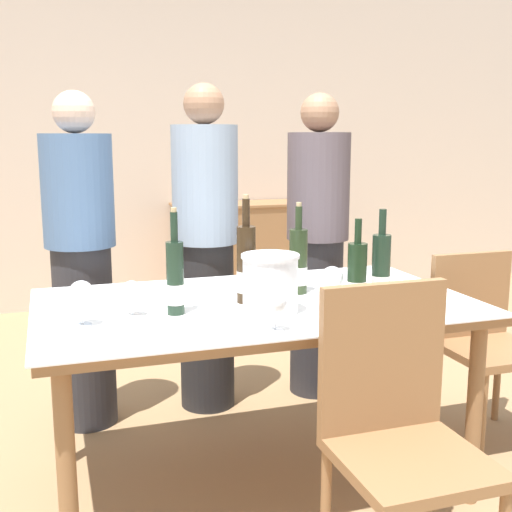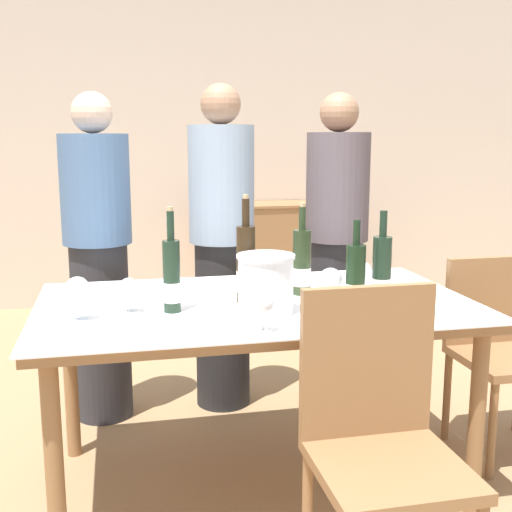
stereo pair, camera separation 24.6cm
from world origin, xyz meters
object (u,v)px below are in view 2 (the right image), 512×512
Objects in this scene: wine_bottle_3 at (381,274)px; chair_near_front at (378,427)px; wine_bottle_1 at (355,279)px; person_guest_right at (336,248)px; ice_bucket at (266,282)px; chair_right_end at (500,340)px; sideboard_cabinet at (282,253)px; wine_glass_0 at (363,272)px; person_guest_left at (222,249)px; wine_glass_3 at (129,289)px; wine_bottle_4 at (172,277)px; wine_glass_1 at (77,290)px; dining_table at (256,319)px; wine_bottle_2 at (302,264)px; wine_glass_2 at (330,281)px; wine_glass_4 at (263,305)px; wine_bottle_0 at (246,266)px; person_host at (98,260)px.

wine_bottle_3 reaches higher than chair_near_front.
person_guest_right is (0.29, 1.02, -0.07)m from wine_bottle_1.
ice_bucket is 0.25× the size of chair_right_end.
sideboard_cabinet is 5.75× the size of ice_bucket.
person_guest_left is at bearing 120.31° from wine_glass_0.
wine_glass_0 is 1.01× the size of wine_glass_3.
wine_glass_1 is at bearing -171.64° from wine_bottle_4.
ice_bucket is at bearing -89.75° from dining_table.
wine_bottle_4 is at bearing -163.69° from wine_bottle_2.
wine_bottle_2 reaches higher than wine_glass_2.
person_guest_left is at bearing 146.95° from chair_right_end.
wine_bottle_1 is 0.62m from chair_near_front.
ice_bucket is 0.64× the size of wine_bottle_1.
person_guest_right is (1.27, 0.94, -0.06)m from wine_glass_1.
wine_glass_3 is 1.41m from person_guest_right.
wine_glass_0 and wine_glass_3 have the same top height.
person_guest_right reaches higher than wine_glass_4.
wine_bottle_0 reaches higher than wine_bottle_4.
person_host is (-0.57, 0.80, -0.10)m from wine_bottle_0.
person_guest_left is (-0.84, -1.98, 0.40)m from sideboard_cabinet.
chair_right_end is (0.69, 0.27, -0.39)m from wine_bottle_3.
chair_right_end is 0.52× the size of person_guest_left.
wine_bottle_2 is 0.23× the size of person_host.
ice_bucket is at bearing 173.21° from wine_bottle_1.
wine_glass_0 is 1.31m from person_host.
dining_table is at bearing 157.05° from wine_bottle_3.
wine_bottle_0 is (-0.04, -0.00, 0.22)m from dining_table.
wine_glass_3 is 0.08× the size of person_host.
wine_bottle_4 is at bearing -72.00° from person_host.
wine_glass_2 is 0.64m from chair_near_front.
person_guest_right is at bearing 60.79° from wine_glass_4.
ice_bucket is 0.13× the size of person_guest_left.
person_host is at bearing 157.83° from chair_right_end.
wine_glass_0 is at bearing -97.88° from sideboard_cabinet.
wine_bottle_3 is at bearing -66.32° from person_guest_left.
wine_bottle_1 is at bearing -99.61° from sideboard_cabinet.
wine_glass_0 is 0.95m from wine_glass_3.
person_guest_right reaches higher than wine_bottle_4.
ice_bucket is 0.17m from wine_bottle_0.
dining_table is 12.67× the size of wine_glass_4.
person_guest_left is (-0.00, 0.98, -0.05)m from ice_bucket.
wine_glass_0 and wine_glass_4 have the same top height.
person_host reaches higher than wine_glass_1.
chair_right_end is at bearing 21.02° from wine_bottle_3.
person_guest_left is at bearing 179.84° from person_guest_right.
person_guest_left reaches higher than person_host.
dining_table is 4.57× the size of wine_bottle_3.
person_host reaches higher than chair_near_front.
person_guest_left reaches higher than wine_bottle_0.
person_guest_left is (0.61, 0.03, 0.03)m from person_host.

